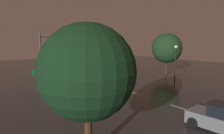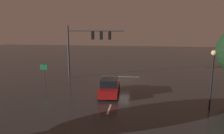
# 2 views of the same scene
# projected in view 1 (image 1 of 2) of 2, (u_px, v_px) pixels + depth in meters

# --- Properties ---
(ground_plane) EXTENTS (80.00, 80.00, 0.00)m
(ground_plane) POSITION_uv_depth(u_px,v_px,m) (88.00, 78.00, 28.77)
(ground_plane) COLOR #2D2B2B
(traffic_signal_assembly) EXTENTS (7.20, 0.47, 6.72)m
(traffic_signal_assembly) POSITION_uv_depth(u_px,v_px,m) (60.00, 47.00, 26.11)
(traffic_signal_assembly) COLOR #383A3D
(traffic_signal_assembly) RESTS_ON ground_plane
(lane_dash_far) EXTENTS (0.16, 2.20, 0.01)m
(lane_dash_far) POSITION_uv_depth(u_px,v_px,m) (102.00, 83.00, 25.54)
(lane_dash_far) COLOR beige
(lane_dash_far) RESTS_ON ground_plane
(lane_dash_mid) EXTENTS (0.16, 2.20, 0.01)m
(lane_dash_mid) POSITION_uv_depth(u_px,v_px,m) (133.00, 93.00, 20.69)
(lane_dash_mid) COLOR beige
(lane_dash_mid) RESTS_ON ground_plane
(lane_dash_near) EXTENTS (0.16, 2.20, 0.01)m
(lane_dash_near) POSITION_uv_depth(u_px,v_px,m) (181.00, 108.00, 15.84)
(lane_dash_near) COLOR beige
(lane_dash_near) RESTS_ON ground_plane
(stop_bar) EXTENTS (5.00, 0.16, 0.01)m
(stop_bar) POSITION_uv_depth(u_px,v_px,m) (83.00, 77.00, 29.98)
(stop_bar) COLOR beige
(stop_bar) RESTS_ON ground_plane
(car_approaching) EXTENTS (2.07, 4.43, 1.70)m
(car_approaching) POSITION_uv_depth(u_px,v_px,m) (109.00, 80.00, 23.32)
(car_approaching) COLOR maroon
(car_approaching) RESTS_ON ground_plane
(street_lamp_left_kerb) EXTENTS (0.44, 0.44, 4.98)m
(street_lamp_left_kerb) POSITION_uv_depth(u_px,v_px,m) (176.00, 56.00, 25.64)
(street_lamp_left_kerb) COLOR black
(street_lamp_left_kerb) RESTS_ON ground_plane
(route_sign) EXTENTS (0.90, 0.18, 2.48)m
(route_sign) POSITION_uv_depth(u_px,v_px,m) (36.00, 76.00, 20.78)
(route_sign) COLOR #383A3D
(route_sign) RESTS_ON ground_plane
(tree_left_near) EXTENTS (4.92, 4.92, 6.85)m
(tree_left_near) POSITION_uv_depth(u_px,v_px,m) (167.00, 48.00, 31.86)
(tree_left_near) COLOR #382314
(tree_left_near) RESTS_ON ground_plane
(tree_right_near) EXTENTS (4.37, 4.37, 6.26)m
(tree_right_near) POSITION_uv_depth(u_px,v_px,m) (87.00, 72.00, 8.56)
(tree_right_near) COLOR #382314
(tree_right_near) RESTS_ON ground_plane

